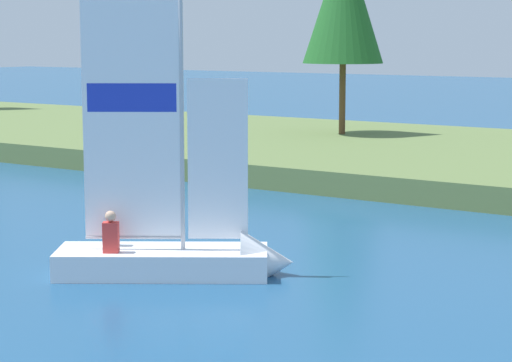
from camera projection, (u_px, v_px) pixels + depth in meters
The scene contains 2 objects.
shore_bank at pixel (455, 158), 32.35m from camera, with size 80.00×15.01×0.69m, color #5B703D.
sailboat at pixel (194, 250), 17.74m from camera, with size 4.32×3.45×5.57m.
Camera 1 is at (12.48, -3.95, 4.33)m, focal length 67.84 mm.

